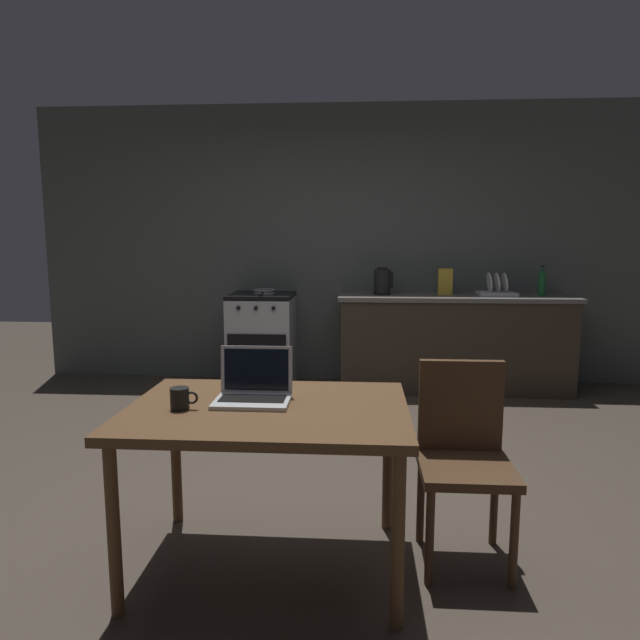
{
  "coord_description": "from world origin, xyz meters",
  "views": [
    {
      "loc": [
        0.29,
        -3.15,
        1.43
      ],
      "look_at": [
        0.02,
        0.8,
        0.85
      ],
      "focal_mm": 31.67,
      "sensor_mm": 36.0,
      "label": 1
    }
  ],
  "objects_px": {
    "chair": "(463,448)",
    "coffee_mug": "(180,398)",
    "stove_oven": "(262,340)",
    "bottle": "(542,282)",
    "laptop": "(254,391)",
    "frying_pan": "(264,291)",
    "electric_kettle": "(382,282)",
    "cereal_box": "(445,282)",
    "dining_table": "(268,423)",
    "dish_rack": "(497,290)"
  },
  "relations": [
    {
      "from": "bottle",
      "to": "coffee_mug",
      "type": "bearing_deg",
      "value": -128.25
    },
    {
      "from": "laptop",
      "to": "cereal_box",
      "type": "xyz_separation_m",
      "value": [
        1.26,
        2.98,
        0.25
      ]
    },
    {
      "from": "laptop",
      "to": "bottle",
      "type": "relative_size",
      "value": 1.13
    },
    {
      "from": "electric_kettle",
      "to": "dish_rack",
      "type": "distance_m",
      "value": 1.06
    },
    {
      "from": "stove_oven",
      "to": "frying_pan",
      "type": "height_order",
      "value": "frying_pan"
    },
    {
      "from": "laptop",
      "to": "chair",
      "type": "bearing_deg",
      "value": 16.45
    },
    {
      "from": "chair",
      "to": "coffee_mug",
      "type": "xyz_separation_m",
      "value": [
        -1.2,
        -0.22,
        0.27
      ]
    },
    {
      "from": "coffee_mug",
      "to": "cereal_box",
      "type": "xyz_separation_m",
      "value": [
        1.54,
        3.11,
        0.25
      ]
    },
    {
      "from": "coffee_mug",
      "to": "bottle",
      "type": "bearing_deg",
      "value": 51.75
    },
    {
      "from": "frying_pan",
      "to": "dish_rack",
      "type": "relative_size",
      "value": 1.15
    },
    {
      "from": "bottle",
      "to": "cereal_box",
      "type": "height_order",
      "value": "bottle"
    },
    {
      "from": "laptop",
      "to": "frying_pan",
      "type": "bearing_deg",
      "value": 109.49
    },
    {
      "from": "coffee_mug",
      "to": "cereal_box",
      "type": "relative_size",
      "value": 0.48
    },
    {
      "from": "electric_kettle",
      "to": "cereal_box",
      "type": "relative_size",
      "value": 1.04
    },
    {
      "from": "laptop",
      "to": "cereal_box",
      "type": "bearing_deg",
      "value": 77.98
    },
    {
      "from": "coffee_mug",
      "to": "cereal_box",
      "type": "distance_m",
      "value": 3.48
    },
    {
      "from": "coffee_mug",
      "to": "dining_table",
      "type": "bearing_deg",
      "value": 11.23
    },
    {
      "from": "stove_oven",
      "to": "electric_kettle",
      "type": "relative_size",
      "value": 3.55
    },
    {
      "from": "chair",
      "to": "bottle",
      "type": "distance_m",
      "value": 3.11
    },
    {
      "from": "electric_kettle",
      "to": "cereal_box",
      "type": "distance_m",
      "value": 0.59
    },
    {
      "from": "bottle",
      "to": "frying_pan",
      "type": "relative_size",
      "value": 0.72
    },
    {
      "from": "electric_kettle",
      "to": "frying_pan",
      "type": "distance_m",
      "value": 1.12
    },
    {
      "from": "coffee_mug",
      "to": "stove_oven",
      "type": "bearing_deg",
      "value": 93.53
    },
    {
      "from": "dining_table",
      "to": "frying_pan",
      "type": "xyz_separation_m",
      "value": [
        -0.52,
        2.99,
        0.27
      ]
    },
    {
      "from": "dining_table",
      "to": "laptop",
      "type": "xyz_separation_m",
      "value": [
        -0.07,
        0.06,
        0.12
      ]
    },
    {
      "from": "electric_kettle",
      "to": "coffee_mug",
      "type": "bearing_deg",
      "value": -107.11
    },
    {
      "from": "stove_oven",
      "to": "laptop",
      "type": "xyz_separation_m",
      "value": [
        0.47,
        -2.95,
        0.32
      ]
    },
    {
      "from": "electric_kettle",
      "to": "laptop",
      "type": "bearing_deg",
      "value": -102.79
    },
    {
      "from": "electric_kettle",
      "to": "cereal_box",
      "type": "xyz_separation_m",
      "value": [
        0.59,
        0.02,
        0.0
      ]
    },
    {
      "from": "electric_kettle",
      "to": "dining_table",
      "type": "bearing_deg",
      "value": -101.22
    },
    {
      "from": "laptop",
      "to": "coffee_mug",
      "type": "relative_size",
      "value": 2.75
    },
    {
      "from": "bottle",
      "to": "dining_table",
      "type": "bearing_deg",
      "value": -124.54
    },
    {
      "from": "chair",
      "to": "dish_rack",
      "type": "bearing_deg",
      "value": 94.1
    },
    {
      "from": "electric_kettle",
      "to": "dish_rack",
      "type": "height_order",
      "value": "electric_kettle"
    },
    {
      "from": "laptop",
      "to": "frying_pan",
      "type": "xyz_separation_m",
      "value": [
        -0.44,
        2.93,
        0.15
      ]
    },
    {
      "from": "chair",
      "to": "coffee_mug",
      "type": "height_order",
      "value": "chair"
    },
    {
      "from": "cereal_box",
      "to": "coffee_mug",
      "type": "bearing_deg",
      "value": -116.3
    },
    {
      "from": "stove_oven",
      "to": "coffee_mug",
      "type": "xyz_separation_m",
      "value": [
        0.19,
        -3.09,
        0.32
      ]
    },
    {
      "from": "laptop",
      "to": "frying_pan",
      "type": "height_order",
      "value": "laptop"
    },
    {
      "from": "laptop",
      "to": "dish_rack",
      "type": "xyz_separation_m",
      "value": [
        1.73,
        2.96,
        0.17
      ]
    },
    {
      "from": "frying_pan",
      "to": "cereal_box",
      "type": "relative_size",
      "value": 1.6
    },
    {
      "from": "stove_oven",
      "to": "laptop",
      "type": "distance_m",
      "value": 3.01
    },
    {
      "from": "chair",
      "to": "frying_pan",
      "type": "height_order",
      "value": "frying_pan"
    },
    {
      "from": "dining_table",
      "to": "electric_kettle",
      "type": "relative_size",
      "value": 4.66
    },
    {
      "from": "bottle",
      "to": "cereal_box",
      "type": "distance_m",
      "value": 0.86
    },
    {
      "from": "stove_oven",
      "to": "frying_pan",
      "type": "distance_m",
      "value": 0.48
    },
    {
      "from": "bottle",
      "to": "frying_pan",
      "type": "height_order",
      "value": "bottle"
    },
    {
      "from": "dining_table",
      "to": "cereal_box",
      "type": "height_order",
      "value": "cereal_box"
    },
    {
      "from": "stove_oven",
      "to": "bottle",
      "type": "relative_size",
      "value": 3.18
    },
    {
      "from": "chair",
      "to": "electric_kettle",
      "type": "relative_size",
      "value": 3.47
    }
  ]
}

